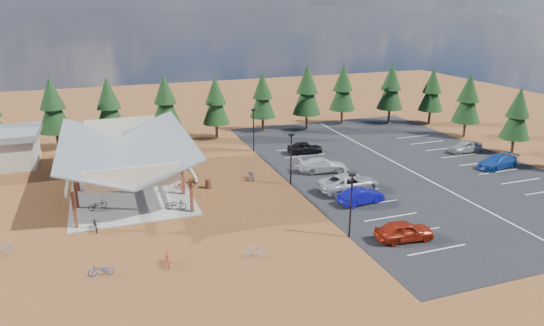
% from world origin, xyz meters
% --- Properties ---
extents(ground, '(140.00, 140.00, 0.00)m').
position_xyz_m(ground, '(0.00, 0.00, 0.00)').
color(ground, brown).
rests_on(ground, ground).
extents(asphalt_lot, '(27.00, 44.00, 0.04)m').
position_xyz_m(asphalt_lot, '(18.50, 3.00, 0.02)').
color(asphalt_lot, black).
rests_on(asphalt_lot, ground).
extents(concrete_pad, '(10.60, 18.60, 0.10)m').
position_xyz_m(concrete_pad, '(-10.00, 7.00, 0.05)').
color(concrete_pad, gray).
rests_on(concrete_pad, ground).
extents(bike_pavilion, '(11.65, 19.40, 4.97)m').
position_xyz_m(bike_pavilion, '(-10.00, 7.00, 3.82)').
color(bike_pavilion, '#522117').
rests_on(bike_pavilion, concrete_pad).
extents(lamp_post_0, '(0.50, 0.25, 5.14)m').
position_xyz_m(lamp_post_0, '(5.00, -10.00, 2.98)').
color(lamp_post_0, black).
rests_on(lamp_post_0, ground).
extents(lamp_post_1, '(0.50, 0.25, 5.14)m').
position_xyz_m(lamp_post_1, '(5.00, 2.00, 2.98)').
color(lamp_post_1, black).
rests_on(lamp_post_1, ground).
extents(lamp_post_2, '(0.50, 0.25, 5.14)m').
position_xyz_m(lamp_post_2, '(5.00, 14.00, 2.98)').
color(lamp_post_2, black).
rests_on(lamp_post_2, ground).
extents(trash_bin_0, '(0.60, 0.60, 0.90)m').
position_xyz_m(trash_bin_0, '(-2.84, 3.76, 0.45)').
color(trash_bin_0, '#512C1C').
rests_on(trash_bin_0, ground).
extents(trash_bin_1, '(0.60, 0.60, 0.90)m').
position_xyz_m(trash_bin_1, '(-3.72, 5.56, 0.45)').
color(trash_bin_1, '#512C1C').
rests_on(trash_bin_1, ground).
extents(pine_1, '(3.82, 3.82, 8.89)m').
position_xyz_m(pine_1, '(-17.21, 22.90, 5.43)').
color(pine_1, '#382314').
rests_on(pine_1, ground).
extents(pine_2, '(3.74, 3.74, 8.71)m').
position_xyz_m(pine_2, '(-10.90, 21.40, 5.32)').
color(pine_2, '#382314').
rests_on(pine_2, ground).
extents(pine_3, '(3.69, 3.69, 8.59)m').
position_xyz_m(pine_3, '(-4.02, 22.59, 5.25)').
color(pine_3, '#382314').
rests_on(pine_3, ground).
extents(pine_4, '(3.52, 3.52, 8.19)m').
position_xyz_m(pine_4, '(2.20, 21.30, 5.00)').
color(pine_4, '#382314').
rests_on(pine_4, ground).
extents(pine_5, '(3.54, 3.54, 8.24)m').
position_xyz_m(pine_5, '(9.10, 22.76, 5.03)').
color(pine_5, '#382314').
rests_on(pine_5, ground).
extents(pine_6, '(3.95, 3.95, 9.20)m').
position_xyz_m(pine_6, '(15.19, 21.57, 5.62)').
color(pine_6, '#382314').
rests_on(pine_6, ground).
extents(pine_7, '(3.74, 3.74, 8.72)m').
position_xyz_m(pine_7, '(21.46, 22.98, 5.33)').
color(pine_7, '#382314').
rests_on(pine_7, ground).
extents(pine_8, '(3.80, 3.80, 8.85)m').
position_xyz_m(pine_8, '(28.31, 21.08, 5.40)').
color(pine_8, '#382314').
rests_on(pine_8, ground).
extents(pine_11, '(3.41, 3.41, 7.93)m').
position_xyz_m(pine_11, '(33.38, 2.66, 4.84)').
color(pine_11, '#382314').
rests_on(pine_11, ground).
extents(pine_12, '(3.66, 3.66, 8.52)m').
position_xyz_m(pine_12, '(33.34, 10.83, 5.20)').
color(pine_12, '#382314').
rests_on(pine_12, ground).
extents(pine_13, '(3.53, 3.53, 8.21)m').
position_xyz_m(pine_13, '(33.65, 18.62, 5.02)').
color(pine_13, '#382314').
rests_on(pine_13, ground).
extents(bike_0, '(1.71, 1.05, 0.85)m').
position_xyz_m(bike_0, '(-12.96, 1.78, 0.52)').
color(bike_0, black).
rests_on(bike_0, concrete_pad).
extents(bike_1, '(1.83, 0.91, 1.06)m').
position_xyz_m(bike_1, '(-11.36, 6.47, 0.63)').
color(bike_1, gray).
rests_on(bike_1, concrete_pad).
extents(bike_2, '(1.92, 1.03, 0.96)m').
position_xyz_m(bike_2, '(-12.98, 8.67, 0.58)').
color(bike_2, navy).
rests_on(bike_2, concrete_pad).
extents(bike_3, '(1.75, 0.83, 1.01)m').
position_xyz_m(bike_3, '(-11.97, 13.68, 0.61)').
color(bike_3, maroon).
rests_on(bike_3, concrete_pad).
extents(bike_4, '(1.88, 1.15, 0.93)m').
position_xyz_m(bike_4, '(-6.61, -0.49, 0.57)').
color(bike_4, black).
rests_on(bike_4, concrete_pad).
extents(bike_5, '(1.68, 0.73, 0.98)m').
position_xyz_m(bike_5, '(-8.84, 6.62, 0.59)').
color(bike_5, gray).
rests_on(bike_5, concrete_pad).
extents(bike_6, '(1.71, 0.89, 0.86)m').
position_xyz_m(bike_6, '(-8.48, 8.59, 0.53)').
color(bike_6, navy).
rests_on(bike_6, concrete_pad).
extents(bike_7, '(1.80, 0.80, 1.04)m').
position_xyz_m(bike_7, '(-8.21, 12.21, 0.62)').
color(bike_7, maroon).
rests_on(bike_7, concrete_pad).
extents(bike_8, '(0.84, 1.93, 0.98)m').
position_xyz_m(bike_8, '(-13.17, -2.22, 0.49)').
color(bike_8, black).
rests_on(bike_8, ground).
extents(bike_9, '(1.59, 1.10, 0.94)m').
position_xyz_m(bike_9, '(-19.61, -4.05, 0.47)').
color(bike_9, gray).
rests_on(bike_9, ground).
extents(bike_10, '(1.68, 0.67, 0.87)m').
position_xyz_m(bike_10, '(-12.91, -9.47, 0.43)').
color(bike_10, navy).
rests_on(bike_10, ground).
extents(bike_11, '(0.51, 1.65, 0.98)m').
position_xyz_m(bike_11, '(-8.65, -9.58, 0.49)').
color(bike_11, maroon).
rests_on(bike_11, ground).
extents(bike_13, '(1.52, 0.56, 0.89)m').
position_xyz_m(bike_13, '(-2.74, -10.46, 0.45)').
color(bike_13, '#9D9FA5').
rests_on(bike_13, ground).
extents(bike_14, '(0.75, 1.91, 0.99)m').
position_xyz_m(bike_14, '(1.81, 4.71, 0.49)').
color(bike_14, navy).
rests_on(bike_14, ground).
extents(bike_15, '(1.29, 1.75, 1.05)m').
position_xyz_m(bike_15, '(-5.19, 5.10, 0.52)').
color(bike_15, '#991109').
rests_on(bike_15, ground).
extents(bike_16, '(1.73, 1.23, 0.87)m').
position_xyz_m(bike_16, '(-4.80, 4.14, 0.43)').
color(bike_16, black).
rests_on(bike_16, ground).
extents(car_0, '(4.58, 2.24, 1.51)m').
position_xyz_m(car_0, '(8.61, -11.84, 0.79)').
color(car_0, maroon).
rests_on(car_0, asphalt_lot).
extents(car_1, '(4.33, 1.92, 1.38)m').
position_xyz_m(car_1, '(9.08, -4.58, 0.73)').
color(car_1, '#0C0A80').
rests_on(car_1, asphalt_lot).
extents(car_2, '(6.22, 3.47, 1.65)m').
position_xyz_m(car_2, '(9.48, -1.51, 0.86)').
color(car_2, '#979B9F').
rests_on(car_2, asphalt_lot).
extents(car_3, '(5.33, 2.94, 1.46)m').
position_xyz_m(car_3, '(9.54, 4.23, 0.77)').
color(car_3, '#B7B7B7').
rests_on(car_3, asphalt_lot).
extents(car_4, '(4.32, 2.22, 1.41)m').
position_xyz_m(car_4, '(10.39, 10.98, 0.74)').
color(car_4, black).
rests_on(car_4, asphalt_lot).
extents(car_7, '(5.08, 2.70, 1.40)m').
position_xyz_m(car_7, '(27.82, -0.92, 0.74)').
color(car_7, navy).
rests_on(car_7, asphalt_lot).
extents(car_8, '(4.30, 1.94, 1.43)m').
position_xyz_m(car_8, '(28.54, 4.94, 0.76)').
color(car_8, gray).
rests_on(car_8, asphalt_lot).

